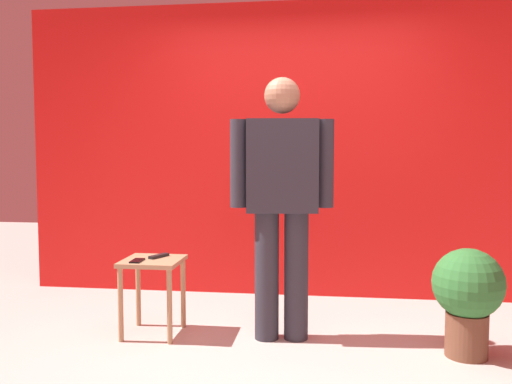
# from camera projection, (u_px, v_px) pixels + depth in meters

# --- Properties ---
(ground_plane) EXTENTS (12.00, 12.00, 0.00)m
(ground_plane) POSITION_uv_depth(u_px,v_px,m) (273.00, 366.00, 3.17)
(ground_plane) COLOR #B7B2A8
(back_wall_red) EXTENTS (4.83, 0.12, 2.61)m
(back_wall_red) POSITION_uv_depth(u_px,v_px,m) (291.00, 151.00, 4.74)
(back_wall_red) COLOR red
(back_wall_red) RESTS_ON ground_plane
(standing_person) EXTENTS (0.71, 0.29, 1.79)m
(standing_person) POSITION_uv_depth(u_px,v_px,m) (282.00, 194.00, 3.58)
(standing_person) COLOR #2D2D38
(standing_person) RESTS_ON ground_plane
(side_table) EXTENTS (0.40, 0.40, 0.54)m
(side_table) POSITION_uv_depth(u_px,v_px,m) (153.00, 274.00, 3.71)
(side_table) COLOR tan
(side_table) RESTS_ON ground_plane
(cell_phone) EXTENTS (0.08, 0.15, 0.01)m
(cell_phone) POSITION_uv_depth(u_px,v_px,m) (137.00, 261.00, 3.63)
(cell_phone) COLOR black
(cell_phone) RESTS_ON side_table
(tv_remote) EXTENTS (0.11, 0.17, 0.02)m
(tv_remote) POSITION_uv_depth(u_px,v_px,m) (159.00, 256.00, 3.76)
(tv_remote) COLOR black
(tv_remote) RESTS_ON side_table
(potted_plant) EXTENTS (0.44, 0.44, 0.69)m
(potted_plant) POSITION_uv_depth(u_px,v_px,m) (468.00, 293.00, 3.30)
(potted_plant) COLOR brown
(potted_plant) RESTS_ON ground_plane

